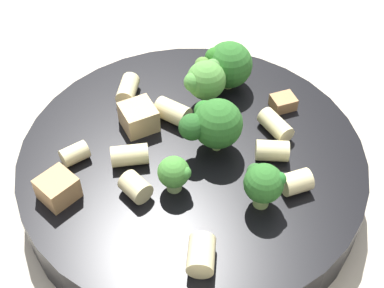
{
  "coord_description": "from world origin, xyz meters",
  "views": [
    {
      "loc": [
        0.21,
        -0.18,
        0.34
      ],
      "look_at": [
        0.0,
        0.0,
        0.05
      ],
      "focal_mm": 50.0,
      "sensor_mm": 36.0,
      "label": 1
    }
  ],
  "objects": [
    {
      "name": "ground_plane",
      "position": [
        0.0,
        0.0,
        0.0
      ],
      "size": [
        2.0,
        2.0,
        0.0
      ],
      "primitive_type": "plane",
      "color": "#BCB29E"
    },
    {
      "name": "pasta_bowl",
      "position": [
        0.0,
        0.0,
        0.02
      ],
      "size": [
        0.27,
        0.27,
        0.04
      ],
      "color": "black",
      "rests_on": "ground_plane"
    },
    {
      "name": "rigatoni_5",
      "position": [
        0.01,
        -0.06,
        0.05
      ],
      "size": [
        0.02,
        0.02,
        0.02
      ],
      "primitive_type": "cylinder",
      "rotation": [
        1.57,
        0.0,
        1.63
      ],
      "color": "beige",
      "rests_on": "pasta_bowl"
    },
    {
      "name": "chicken_chunk_2",
      "position": [
        -0.05,
        -0.01,
        0.05
      ],
      "size": [
        0.03,
        0.03,
        0.02
      ],
      "primitive_type": "cube",
      "rotation": [
        0.0,
        0.0,
        2.92
      ],
      "color": "tan",
      "rests_on": "pasta_bowl"
    },
    {
      "name": "broccoli_floret_3",
      "position": [
        -0.04,
        0.07,
        0.06
      ],
      "size": [
        0.04,
        0.04,
        0.04
      ],
      "color": "#93B766",
      "rests_on": "pasta_bowl"
    },
    {
      "name": "rigatoni_4",
      "position": [
        -0.04,
        0.01,
        0.05
      ],
      "size": [
        0.03,
        0.02,
        0.02
      ],
      "primitive_type": "cylinder",
      "rotation": [
        1.57,
        0.0,
        1.88
      ],
      "color": "beige",
      "rests_on": "pasta_bowl"
    },
    {
      "name": "broccoli_floret_1",
      "position": [
        0.02,
        -0.03,
        0.06
      ],
      "size": [
        0.02,
        0.02,
        0.03
      ],
      "color": "#9EC175",
      "rests_on": "pasta_bowl"
    },
    {
      "name": "rigatoni_0",
      "position": [
        0.08,
        -0.06,
        0.05
      ],
      "size": [
        0.03,
        0.03,
        0.02
      ],
      "primitive_type": "cylinder",
      "rotation": [
        1.57,
        0.0,
        0.79
      ],
      "color": "beige",
      "rests_on": "pasta_bowl"
    },
    {
      "name": "chicken_chunk_0",
      "position": [
        0.01,
        0.09,
        0.05
      ],
      "size": [
        0.02,
        0.02,
        0.01
      ],
      "primitive_type": "cube",
      "rotation": [
        0.0,
        0.0,
        1.23
      ],
      "color": "#A87A4C",
      "rests_on": "pasta_bowl"
    },
    {
      "name": "rigatoni_7",
      "position": [
        -0.02,
        -0.04,
        0.05
      ],
      "size": [
        0.03,
        0.03,
        0.02
      ],
      "primitive_type": "cylinder",
      "rotation": [
        1.57,
        0.0,
        2.6
      ],
      "color": "beige",
      "rests_on": "pasta_bowl"
    },
    {
      "name": "rigatoni_1",
      "position": [
        0.04,
        0.04,
        0.05
      ],
      "size": [
        0.03,
        0.03,
        0.02
      ],
      "primitive_type": "cylinder",
      "rotation": [
        1.57,
        0.0,
        2.39
      ],
      "color": "beige",
      "rests_on": "pasta_bowl"
    },
    {
      "name": "broccoli_floret_0",
      "position": [
        0.07,
        0.01,
        0.06
      ],
      "size": [
        0.03,
        0.03,
        0.04
      ],
      "color": "#93B766",
      "rests_on": "pasta_bowl"
    },
    {
      "name": "rigatoni_2",
      "position": [
        0.02,
        0.07,
        0.05
      ],
      "size": [
        0.03,
        0.02,
        0.01
      ],
      "primitive_type": "cylinder",
      "rotation": [
        1.57,
        0.0,
        1.43
      ],
      "color": "beige",
      "rests_on": "pasta_bowl"
    },
    {
      "name": "chicken_chunk_1",
      "position": [
        -0.03,
        -0.1,
        0.05
      ],
      "size": [
        0.03,
        0.03,
        0.02
      ],
      "primitive_type": "cube",
      "rotation": [
        0.0,
        0.0,
        1.7
      ],
      "color": "tan",
      "rests_on": "pasta_bowl"
    },
    {
      "name": "broccoli_floret_2",
      "position": [
        -0.04,
        0.04,
        0.07
      ],
      "size": [
        0.03,
        0.04,
        0.04
      ],
      "color": "#84AD60",
      "rests_on": "pasta_bowl"
    },
    {
      "name": "broccoli_floret_4",
      "position": [
        0.01,
        0.02,
        0.07
      ],
      "size": [
        0.04,
        0.04,
        0.04
      ],
      "color": "#93B766",
      "rests_on": "pasta_bowl"
    },
    {
      "name": "rigatoni_3",
      "position": [
        -0.09,
        -0.0,
        0.05
      ],
      "size": [
        0.03,
        0.03,
        0.02
      ],
      "primitive_type": "cylinder",
      "rotation": [
        1.57,
        0.0,
        0.75
      ],
      "color": "beige",
      "rests_on": "pasta_bowl"
    },
    {
      "name": "rigatoni_8",
      "position": [
        0.07,
        0.03,
        0.05
      ],
      "size": [
        0.02,
        0.02,
        0.02
      ],
      "primitive_type": "cylinder",
      "rotation": [
        1.57,
        0.0,
        2.8
      ],
      "color": "beige",
      "rests_on": "pasta_bowl"
    },
    {
      "name": "rigatoni_6",
      "position": [
        -0.05,
        -0.07,
        0.05
      ],
      "size": [
        0.02,
        0.02,
        0.01
      ],
      "primitive_type": "cylinder",
      "rotation": [
        1.57,
        0.0,
        3.07
      ],
      "color": "beige",
      "rests_on": "pasta_bowl"
    }
  ]
}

